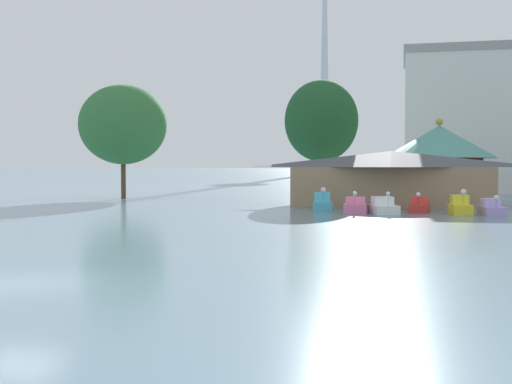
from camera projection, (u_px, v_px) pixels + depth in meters
The scene contains 13 objects.
ground_plane at pixel (20, 284), 19.02m from camera, with size 2000.00×2000.00×0.00m, color slate.
pedal_boat_cyan at pixel (322, 203), 50.10m from camera, with size 1.80×2.57×1.86m.
pedal_boat_pink at pixel (355, 207), 47.57m from camera, with size 1.76×2.39×1.64m.
pedal_boat_white at pixel (383, 207), 46.85m from camera, with size 2.41×2.97×1.65m.
pedal_boat_red at pixel (420, 206), 48.53m from camera, with size 1.68×2.57×1.54m.
pedal_boat_yellow at pixel (460, 207), 46.22m from camera, with size 1.64×2.68×1.86m.
pedal_boat_lavender at pixel (491, 208), 45.69m from camera, with size 1.70×3.11×1.47m.
boathouse at pixel (391, 177), 55.40m from camera, with size 17.80×7.62×4.77m.
green_roof_pavilion at pixel (439, 159), 61.15m from camera, with size 10.63×10.63×8.02m.
shoreline_tree_tall_left at pixel (123, 125), 68.63m from camera, with size 9.31×9.31×12.11m.
shoreline_tree_mid at pixel (321, 121), 65.42m from camera, with size 7.46×7.46×12.21m.
background_building_block at pixel (494, 121), 84.64m from camera, with size 23.36×14.16×18.60m.
distant_broadcast_tower at pixel (325, 13), 329.12m from camera, with size 9.66×9.66×183.37m.
Camera 1 is at (11.01, -16.86, 3.49)m, focal length 45.29 mm.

